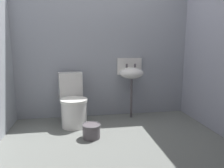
# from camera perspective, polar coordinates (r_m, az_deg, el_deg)

# --- Properties ---
(ground_plane) EXTENTS (3.27, 2.60, 0.08)m
(ground_plane) POSITION_cam_1_polar(r_m,az_deg,el_deg) (2.71, 1.00, -16.66)
(ground_plane) COLOR slate
(wall_back) EXTENTS (3.27, 0.10, 2.17)m
(wall_back) POSITION_cam_1_polar(r_m,az_deg,el_deg) (3.55, -2.35, 8.69)
(wall_back) COLOR #9499A3
(wall_back) RESTS_ON ground
(toilet_near_wall) EXTENTS (0.48, 0.65, 0.78)m
(toilet_near_wall) POSITION_cam_1_polar(r_m,az_deg,el_deg) (3.24, -10.56, -5.37)
(toilet_near_wall) COLOR white
(toilet_near_wall) RESTS_ON ground
(sink) EXTENTS (0.42, 0.35, 0.99)m
(sink) POSITION_cam_1_polar(r_m,az_deg,el_deg) (3.45, 5.28, 3.06)
(sink) COLOR #554D53
(sink) RESTS_ON ground
(bucket) EXTENTS (0.24, 0.24, 0.19)m
(bucket) POSITION_cam_1_polar(r_m,az_deg,el_deg) (2.81, -5.65, -12.57)
(bucket) COLOR #554D53
(bucket) RESTS_ON ground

